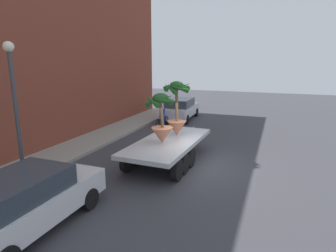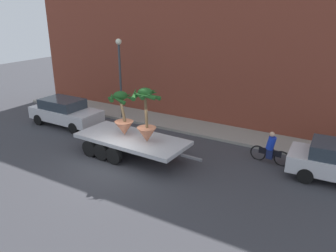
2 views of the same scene
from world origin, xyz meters
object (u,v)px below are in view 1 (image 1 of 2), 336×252
Objects in this scene: flatbed_trailer at (166,147)px; potted_palm_rear at (161,121)px; trailing_car at (25,201)px; potted_palm_middle at (177,110)px; cyclist at (162,118)px; street_lamp at (14,94)px; parked_car at (180,108)px.

potted_palm_rear is (-0.30, 0.09, 1.17)m from flatbed_trailer.
flatbed_trailer is 6.11m from trailing_car.
flatbed_trailer is 1.81m from potted_palm_middle.
trailing_car reaches higher than cyclist.
potted_palm_middle is at bearing -151.10° from cyclist.
potted_palm_rear is 0.47× the size of trailing_car.
potted_palm_rear is 5.90m from trailing_car.
trailing_car is at bearing 166.55° from potted_palm_middle.
trailing_car is 4.18m from street_lamp.
street_lamp is (2.27, 2.56, 2.40)m from trailing_car.
flatbed_trailer is 1.43× the size of trailing_car.
potted_palm_middle is at bearing -3.96° from flatbed_trailer.
cyclist is 3.11m from parked_car.
cyclist is at bearing 21.85° from potted_palm_rear.
street_lamp reaches higher than flatbed_trailer.
street_lamp reaches higher than parked_car.
flatbed_trailer is at bearing -15.20° from trailing_car.
trailing_car is (-5.90, 1.60, 0.07)m from flatbed_trailer.
parked_car is 1.05× the size of trailing_car.
parked_car is (9.14, 2.43, 0.07)m from flatbed_trailer.
potted_palm_rear is 0.45× the size of parked_car.
flatbed_trailer is 1.32× the size of street_lamp.
street_lamp reaches higher than potted_palm_middle.
flatbed_trailer is at bearing -16.43° from potted_palm_rear.
potted_palm_middle is at bearing -13.45° from trailing_car.
flatbed_trailer is 6.59m from cyclist.
street_lamp is at bearing 129.23° from potted_palm_rear.
cyclist is 10.12m from street_lamp.
potted_palm_middle is at bearing -6.64° from potted_palm_rear.
flatbed_trailer is at bearing 176.04° from potted_palm_middle.
cyclist is 11.99m from trailing_car.
parked_car is (3.10, -0.20, 0.16)m from cyclist.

